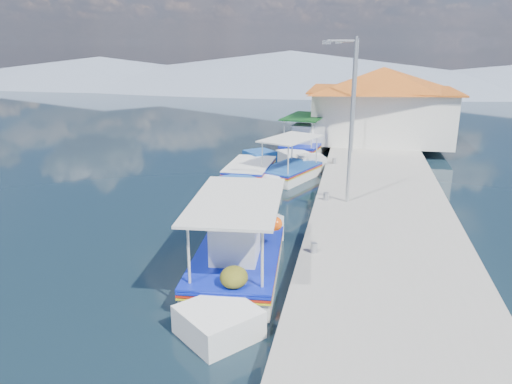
# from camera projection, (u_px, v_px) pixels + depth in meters

# --- Properties ---
(ground) EXTENTS (160.00, 160.00, 0.00)m
(ground) POSITION_uv_depth(u_px,v_px,m) (216.00, 223.00, 17.75)
(ground) COLOR black
(ground) RESTS_ON ground
(quay) EXTENTS (5.00, 44.00, 0.50)m
(quay) POSITION_uv_depth(u_px,v_px,m) (378.00, 182.00, 22.15)
(quay) COLOR gray
(quay) RESTS_ON ground
(bollards) EXTENTS (0.20, 17.20, 0.30)m
(bollards) POSITION_uv_depth(u_px,v_px,m) (331.00, 175.00, 21.74)
(bollards) COLOR #A5A8AD
(bollards) RESTS_ON quay
(main_caique) EXTENTS (2.71, 7.80, 2.58)m
(main_caique) POSITION_uv_depth(u_px,v_px,m) (238.00, 261.00, 13.54)
(main_caique) COLOR white
(main_caique) RESTS_ON ground
(caique_green_canopy) EXTENTS (3.24, 5.52, 2.24)m
(caique_green_canopy) POSITION_uv_depth(u_px,v_px,m) (289.00, 172.00, 23.46)
(caique_green_canopy) COLOR white
(caique_green_canopy) RESTS_ON ground
(caique_blue_hull) EXTENTS (1.95, 6.47, 1.15)m
(caique_blue_hull) POSITION_uv_depth(u_px,v_px,m) (250.00, 172.00, 23.50)
(caique_blue_hull) COLOR #194C9A
(caique_blue_hull) RESTS_ON ground
(caique_far) EXTENTS (2.79, 6.94, 2.46)m
(caique_far) POSITION_uv_depth(u_px,v_px,m) (305.00, 146.00, 28.86)
(caique_far) COLOR white
(caique_far) RESTS_ON ground
(harbor_building) EXTENTS (10.49, 10.49, 4.40)m
(harbor_building) POSITION_uv_depth(u_px,v_px,m) (382.00, 103.00, 29.78)
(harbor_building) COLOR silver
(harbor_building) RESTS_ON quay
(lamp_post_near) EXTENTS (1.21, 0.14, 6.00)m
(lamp_post_near) POSITION_uv_depth(u_px,v_px,m) (349.00, 113.00, 17.62)
(lamp_post_near) COLOR #A5A8AD
(lamp_post_near) RESTS_ON quay
(lamp_post_far) EXTENTS (1.21, 0.14, 6.00)m
(lamp_post_far) POSITION_uv_depth(u_px,v_px,m) (353.00, 90.00, 26.05)
(lamp_post_far) COLOR #A5A8AD
(lamp_post_far) RESTS_ON quay
(mountain_ridge) EXTENTS (171.40, 96.00, 5.50)m
(mountain_ridge) POSITION_uv_depth(u_px,v_px,m) (373.00, 74.00, 68.31)
(mountain_ridge) COLOR slate
(mountain_ridge) RESTS_ON ground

